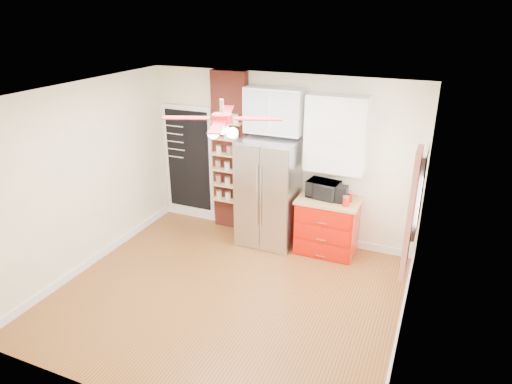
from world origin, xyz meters
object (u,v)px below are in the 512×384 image
at_px(coffee_maker, 341,194).
at_px(ceiling_fan, 222,119).
at_px(toaster_oven, 323,189).
at_px(fridge, 268,192).
at_px(red_cabinet, 327,226).
at_px(canister_left, 346,202).
at_px(pantry_jar_oats, 219,149).

bearing_deg(coffee_maker, ceiling_fan, -123.92).
bearing_deg(toaster_oven, ceiling_fan, -108.21).
height_order(fridge, coffee_maker, fridge).
relative_size(red_cabinet, toaster_oven, 1.96).
bearing_deg(fridge, coffee_maker, 1.06).
bearing_deg(canister_left, coffee_maker, 129.84).
relative_size(coffee_maker, pantry_jar_oats, 2.12).
distance_m(fridge, pantry_jar_oats, 1.12).
bearing_deg(red_cabinet, pantry_jar_oats, 176.68).
xyz_separation_m(ceiling_fan, canister_left, (1.21, 1.53, -1.45)).
bearing_deg(pantry_jar_oats, red_cabinet, -3.32).
relative_size(canister_left, pantry_jar_oats, 1.20).
bearing_deg(ceiling_fan, fridge, 91.76).
distance_m(fridge, ceiling_fan, 2.25).
relative_size(fridge, ceiling_fan, 1.25).
height_order(red_cabinet, ceiling_fan, ceiling_fan).
height_order(fridge, red_cabinet, fridge).
xyz_separation_m(fridge, red_cabinet, (0.97, 0.05, -0.42)).
height_order(ceiling_fan, pantry_jar_oats, ceiling_fan).
relative_size(red_cabinet, coffee_maker, 3.76).
bearing_deg(pantry_jar_oats, canister_left, -6.71).
bearing_deg(pantry_jar_oats, coffee_maker, -3.79).
bearing_deg(coffee_maker, pantry_jar_oats, 176.20).
distance_m(canister_left, pantry_jar_oats, 2.28).
xyz_separation_m(red_cabinet, canister_left, (0.29, -0.15, 0.52)).
bearing_deg(toaster_oven, canister_left, -18.18).
distance_m(coffee_maker, pantry_jar_oats, 2.16).
relative_size(fridge, red_cabinet, 1.86).
xyz_separation_m(fridge, canister_left, (1.26, -0.10, 0.10)).
distance_m(red_cabinet, canister_left, 0.61).
distance_m(ceiling_fan, pantry_jar_oats, 2.28).
bearing_deg(toaster_oven, fridge, -167.00).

